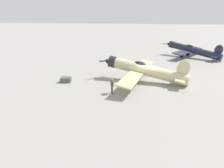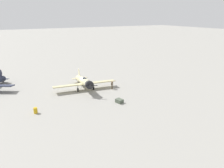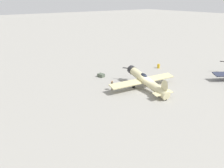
{
  "view_description": "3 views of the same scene",
  "coord_description": "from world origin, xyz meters",
  "px_view_note": "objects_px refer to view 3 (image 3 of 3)",
  "views": [
    {
      "loc": [
        1.07,
        -23.32,
        8.04
      ],
      "look_at": [
        -3.51,
        -4.9,
        1.1
      ],
      "focal_mm": 29.74,
      "sensor_mm": 36.0,
      "label": 1
    },
    {
      "loc": [
        -38.8,
        14.44,
        14.74
      ],
      "look_at": [
        -3.51,
        -4.9,
        1.1
      ],
      "focal_mm": 33.02,
      "sensor_mm": 36.0,
      "label": 2
    },
    {
      "loc": [
        24.63,
        -25.53,
        14.86
      ],
      "look_at": [
        -3.51,
        -4.9,
        1.1
      ],
      "focal_mm": 35.37,
      "sensor_mm": 36.0,
      "label": 3
    }
  ],
  "objects_px": {
    "airplane_foreground": "(146,80)",
    "equipment_crate": "(101,75)",
    "fuel_drum": "(159,66)",
    "ground_crew_mechanic": "(112,84)"
  },
  "relations": [
    {
      "from": "airplane_foreground",
      "to": "fuel_drum",
      "type": "height_order",
      "value": "airplane_foreground"
    },
    {
      "from": "equipment_crate",
      "to": "airplane_foreground",
      "type": "bearing_deg",
      "value": 15.83
    },
    {
      "from": "equipment_crate",
      "to": "fuel_drum",
      "type": "height_order",
      "value": "fuel_drum"
    },
    {
      "from": "equipment_crate",
      "to": "fuel_drum",
      "type": "bearing_deg",
      "value": 78.46
    },
    {
      "from": "airplane_foreground",
      "to": "fuel_drum",
      "type": "distance_m",
      "value": 12.94
    },
    {
      "from": "ground_crew_mechanic",
      "to": "fuel_drum",
      "type": "bearing_deg",
      "value": 72.24
    },
    {
      "from": "ground_crew_mechanic",
      "to": "equipment_crate",
      "type": "relative_size",
      "value": 1.17
    },
    {
      "from": "airplane_foreground",
      "to": "ground_crew_mechanic",
      "type": "relative_size",
      "value": 7.55
    },
    {
      "from": "airplane_foreground",
      "to": "equipment_crate",
      "type": "distance_m",
      "value": 10.18
    },
    {
      "from": "airplane_foreground",
      "to": "equipment_crate",
      "type": "xyz_separation_m",
      "value": [
        -9.72,
        -2.75,
        -1.23
      ]
    }
  ]
}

